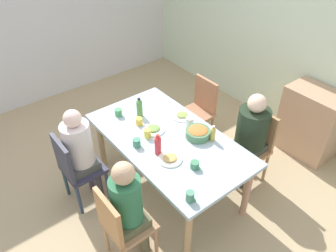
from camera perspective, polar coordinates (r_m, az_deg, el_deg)
ground_plane at (r=3.94m, az=0.00°, el=-10.50°), size 6.65×6.65×0.00m
wall_back at (r=4.58m, az=22.04°, el=14.06°), size 5.78×0.12×2.60m
wall_left at (r=5.41m, az=-19.87°, el=17.95°), size 0.12×4.36×2.60m
dining_table at (r=3.47m, az=0.00°, el=-3.03°), size 1.81×1.00×0.75m
chair_0 at (r=3.57m, az=-15.87°, el=-6.86°), size 0.40×0.40×0.90m
person_0 at (r=3.46m, az=-15.06°, el=-3.93°), size 0.30×0.30×1.19m
chair_1 at (r=3.00m, az=-8.21°, el=-16.63°), size 0.40×0.40×0.90m
person_1 at (r=2.88m, az=-6.94°, el=-13.54°), size 0.30×0.30×1.19m
chair_2 at (r=4.30m, az=5.49°, el=3.15°), size 0.40×0.40×0.90m
chair_3 at (r=3.84m, az=14.65°, el=-2.94°), size 0.40×0.40×0.90m
person_3 at (r=3.65m, az=14.27°, el=-1.02°), size 0.34×0.34×1.19m
plate_0 at (r=3.50m, az=-2.55°, el=-0.53°), size 0.25×0.25×0.04m
plate_1 at (r=3.70m, az=2.49°, el=1.83°), size 0.24×0.24×0.04m
plate_2 at (r=3.15m, az=0.37°, el=-5.69°), size 0.24×0.24×0.04m
bowl_0 at (r=3.40m, az=5.24°, el=-1.17°), size 0.26×0.26×0.11m
cup_0 at (r=3.29m, az=-5.46°, el=-2.95°), size 0.11×0.08×0.09m
cup_1 at (r=2.79m, az=3.88°, el=-12.17°), size 0.11×0.07×0.10m
cup_2 at (r=3.07m, az=4.72°, el=-6.81°), size 0.12×0.08×0.07m
cup_3 at (r=3.39m, az=-3.57°, el=-1.32°), size 0.11×0.07×0.10m
cup_4 at (r=3.55m, az=3.80°, el=0.76°), size 0.12×0.09×0.10m
cup_5 at (r=3.74m, az=-8.62°, el=2.33°), size 0.12×0.08×0.08m
cup_6 at (r=3.58m, az=-5.03°, el=0.79°), size 0.11×0.07×0.08m
bottle_0 at (r=3.67m, az=-4.99°, el=3.20°), size 0.07×0.07×0.23m
bottle_1 at (r=3.36m, az=7.83°, el=-1.34°), size 0.05×0.05×0.18m
bottle_2 at (r=3.16m, az=-1.77°, el=-3.30°), size 0.07×0.07×0.23m
side_cabinet at (r=4.50m, az=23.56°, el=0.55°), size 0.70×0.44×0.90m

